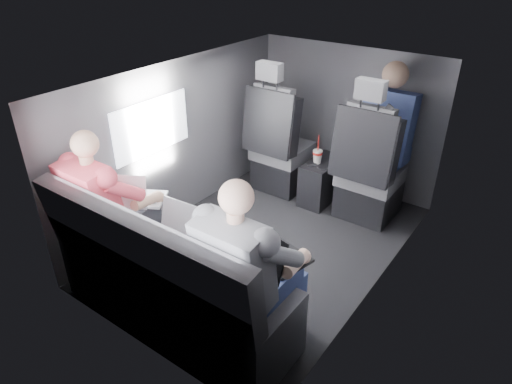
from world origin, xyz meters
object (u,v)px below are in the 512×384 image
Objects in this scene: laptop_black at (270,253)px; passenger_rear_left at (112,207)px; center_console at (322,181)px; soda_cup at (317,156)px; passenger_rear_right at (250,270)px; rear_bench at (170,285)px; laptop_white at (135,196)px; laptop_silver at (196,226)px; passenger_front_right at (387,128)px; front_seat_left at (279,151)px; front_seat_right at (368,176)px.

passenger_rear_left is (-1.15, -0.17, -0.02)m from laptop_black.
soda_cup is at bearing -114.08° from center_console.
passenger_rear_right is at bearing -0.02° from passenger_rear_left.
rear_bench is at bearing -154.55° from laptop_black.
laptop_silver is (0.59, -0.03, 0.00)m from laptop_white.
passenger_front_right is at bearing 61.83° from laptop_white.
front_seat_left is 3.05× the size of laptop_black.
front_seat_right reaches higher than passenger_rear_right.
soda_cup is at bearing 107.74° from passenger_rear_right.
rear_bench is 1.33× the size of passenger_rear_right.
laptop_white is 1.10m from passenger_rear_right.
laptop_black is 1.16m from passenger_rear_left.
passenger_rear_right is (0.57, -1.78, 0.15)m from soda_cup.
rear_bench is 0.40m from laptop_silver.
laptop_black is (1.01, -1.64, 0.24)m from front_seat_left.
front_seat_right is at bearing -93.97° from passenger_front_right.
passenger_front_right is at bearing 62.75° from passenger_rear_left.
passenger_front_right reaches higher than front_seat_left.
passenger_rear_right reaches higher than laptop_silver.
front_seat_right reaches higher than laptop_silver.
front_seat_right is 0.48m from soda_cup.
center_console is 0.28m from soda_cup.
front_seat_left is 1.05× the size of passenger_rear_right.
front_seat_left is 0.49m from center_console.
rear_bench is at bearing -89.14° from soda_cup.
front_seat_left is 1.76m from laptop_silver.
laptop_black is 0.35× the size of passenger_rear_left.
passenger_front_right is (-0.07, 2.06, 0.14)m from passenger_rear_right.
passenger_front_right reaches higher than laptop_silver.
front_seat_right is 3.54× the size of laptop_silver.
passenger_front_right is at bearing 77.78° from rear_bench.
laptop_white reaches higher than center_console.
front_seat_right is 1.94m from laptop_white.
passenger_rear_right reaches higher than passenger_rear_left.
front_seat_right is 2.64× the size of center_console.
front_seat_right is 1.05× the size of passenger_rear_right.
passenger_rear_left reaches higher than laptop_silver.
laptop_silver is at bearing 81.03° from rear_bench.
front_seat_left is 1.82m from passenger_rear_left.
front_seat_right is (0.90, 0.00, 0.00)m from front_seat_left.
soda_cup is at bearing -177.25° from front_seat_right.
passenger_rear_left reaches higher than rear_bench.
front_seat_right is at bearing 93.71° from laptop_black.
laptop_black is at bearing 0.30° from laptop_white.
rear_bench is 0.63m from passenger_rear_right.
front_seat_right is at bearing -5.07° from center_console.
laptop_black is (1.11, 0.01, 0.00)m from laptop_white.
passenger_rear_right is (-0.01, -0.17, -0.02)m from laptop_black.
rear_bench is 1.89m from soda_cup.
laptop_black is at bearing 3.65° from laptop_silver.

